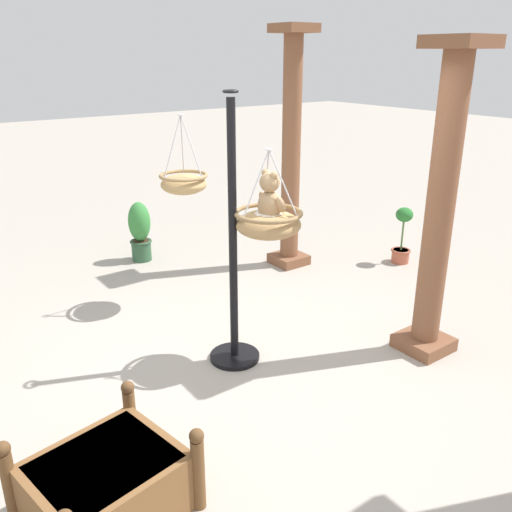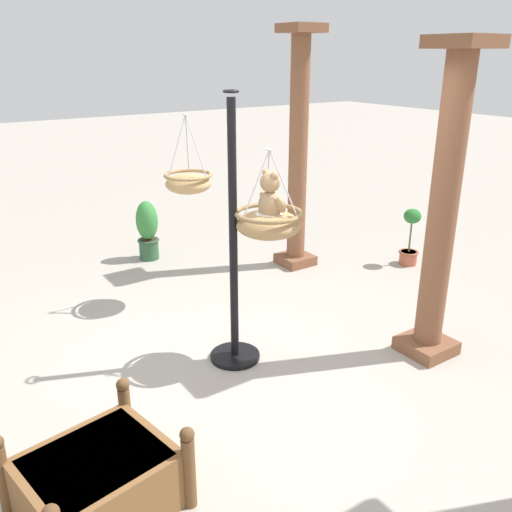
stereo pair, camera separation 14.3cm
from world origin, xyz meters
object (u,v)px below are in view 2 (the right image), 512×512
(potted_plant_fern_front, at_px, (148,230))
(hanging_basket_with_teddy, at_px, (269,223))
(greenhouse_pillar_far_back, at_px, (442,215))
(potted_plant_tall_leafy, at_px, (410,239))
(teddy_bear, at_px, (271,200))
(greenhouse_pillar_right, at_px, (298,157))
(display_pole_central, at_px, (234,286))
(hanging_basket_left_high, at_px, (188,182))
(wooden_planter_box, at_px, (98,481))

(potted_plant_fern_front, bearing_deg, hanging_basket_with_teddy, -2.89)
(greenhouse_pillar_far_back, distance_m, potted_plant_tall_leafy, 2.42)
(teddy_bear, relative_size, greenhouse_pillar_right, 0.15)
(hanging_basket_with_teddy, distance_m, greenhouse_pillar_far_back, 1.45)
(potted_plant_tall_leafy, bearing_deg, hanging_basket_with_teddy, -73.42)
(display_pole_central, xyz_separation_m, hanging_basket_left_high, (-1.27, 0.26, 0.63))
(hanging_basket_left_high, xyz_separation_m, greenhouse_pillar_right, (-0.24, 1.61, 0.06))
(wooden_planter_box, bearing_deg, teddy_bear, 114.71)
(hanging_basket_left_high, bearing_deg, potted_plant_tall_leafy, 78.20)
(greenhouse_pillar_right, relative_size, potted_plant_tall_leafy, 3.90)
(display_pole_central, xyz_separation_m, greenhouse_pillar_right, (-1.52, 1.87, 0.68))
(greenhouse_pillar_right, bearing_deg, hanging_basket_with_teddy, -44.27)
(teddy_bear, xyz_separation_m, potted_plant_fern_front, (-2.90, 0.12, -1.04))
(hanging_basket_left_high, bearing_deg, potted_plant_fern_front, 174.85)
(display_pole_central, relative_size, greenhouse_pillar_far_back, 0.86)
(hanging_basket_with_teddy, distance_m, potted_plant_fern_front, 3.03)
(display_pole_central, xyz_separation_m, potted_plant_tall_leafy, (-0.69, 3.07, -0.36))
(hanging_basket_with_teddy, distance_m, hanging_basket_left_high, 1.43)
(teddy_bear, relative_size, potted_plant_tall_leafy, 0.58)
(hanging_basket_with_teddy, bearing_deg, teddy_bear, 90.00)
(display_pole_central, relative_size, hanging_basket_left_high, 2.90)
(greenhouse_pillar_far_back, distance_m, potted_plant_fern_front, 3.90)
(greenhouse_pillar_far_back, bearing_deg, hanging_basket_left_high, -150.24)
(potted_plant_tall_leafy, bearing_deg, wooden_planter_box, -70.01)
(hanging_basket_left_high, bearing_deg, greenhouse_pillar_far_back, 29.76)
(hanging_basket_with_teddy, relative_size, potted_plant_tall_leafy, 0.99)
(teddy_bear, relative_size, wooden_planter_box, 0.42)
(teddy_bear, bearing_deg, greenhouse_pillar_far_back, 59.09)
(wooden_planter_box, bearing_deg, potted_plant_fern_front, 152.30)
(wooden_planter_box, bearing_deg, hanging_basket_with_teddy, 114.96)
(greenhouse_pillar_right, bearing_deg, greenhouse_pillar_far_back, -8.91)
(wooden_planter_box, bearing_deg, display_pole_central, 122.41)
(hanging_basket_with_teddy, relative_size, teddy_bear, 1.71)
(display_pole_central, relative_size, hanging_basket_with_teddy, 3.17)
(hanging_basket_with_teddy, distance_m, wooden_planter_box, 2.27)
(greenhouse_pillar_right, distance_m, greenhouse_pillar_far_back, 2.43)
(greenhouse_pillar_right, bearing_deg, hanging_basket_left_high, -81.47)
(display_pole_central, distance_m, wooden_planter_box, 1.93)
(hanging_basket_left_high, relative_size, greenhouse_pillar_right, 0.28)
(greenhouse_pillar_far_back, xyz_separation_m, potted_plant_fern_front, (-3.64, -1.10, -0.89))
(potted_plant_tall_leafy, bearing_deg, display_pole_central, -77.34)
(hanging_basket_left_high, bearing_deg, wooden_planter_box, -38.94)
(hanging_basket_left_high, bearing_deg, greenhouse_pillar_right, 98.53)
(greenhouse_pillar_right, bearing_deg, potted_plant_fern_front, -129.94)
(display_pole_central, bearing_deg, potted_plant_fern_front, 171.80)
(greenhouse_pillar_right, height_order, potted_plant_tall_leafy, greenhouse_pillar_right)
(greenhouse_pillar_right, xyz_separation_m, potted_plant_fern_front, (-1.24, -1.48, -0.98))
(hanging_basket_left_high, distance_m, greenhouse_pillar_far_back, 2.49)
(hanging_basket_with_teddy, bearing_deg, wooden_planter_box, -65.04)
(greenhouse_pillar_far_back, bearing_deg, teddy_bear, -120.91)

